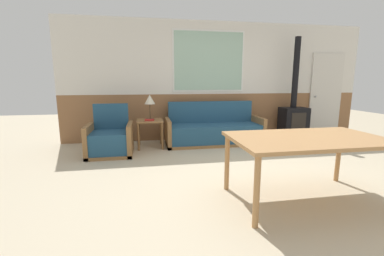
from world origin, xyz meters
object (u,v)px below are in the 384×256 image
Objects in this scene: table_lamp at (150,101)px; dining_table at (308,143)px; armchair at (110,140)px; couch at (214,131)px; wood_stove at (294,114)px; side_table at (150,125)px.

table_lamp is 0.30× the size of dining_table.
couch is at bearing 2.95° from armchair.
wood_stove is (1.97, 0.12, 0.32)m from couch.
armchair is at bearing -151.35° from side_table.
couch is 1.23× the size of dining_table.
couch is 4.09× the size of table_lamp.
armchair reaches higher than dining_table.
side_table is at bearing -177.55° from couch.
wood_stove is (3.35, 0.18, 0.12)m from side_table.
side_table is at bearing 121.72° from dining_table.
wood_stove is at bearing 1.46° from table_lamp.
wood_stove is at bearing 3.04° from side_table.
dining_table is 3.37m from wood_stove.
couch is 2.00m from wood_stove.
table_lamp reaches higher than couch.
side_table is 0.24× the size of wood_stove.
wood_stove reaches higher than table_lamp.
wood_stove is at bearing 60.87° from dining_table.
wood_stove reaches higher than couch.
wood_stove is at bearing -1.29° from armchair.
dining_table is at bearing -59.29° from table_lamp.
dining_table is at bearing -53.23° from armchair.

